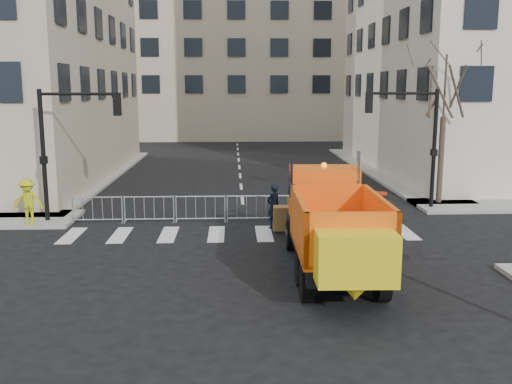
{
  "coord_description": "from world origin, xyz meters",
  "views": [
    {
      "loc": [
        -0.47,
        -15.4,
        5.43
      ],
      "look_at": [
        0.27,
        2.5,
        2.15
      ],
      "focal_mm": 40.0,
      "sensor_mm": 36.0,
      "label": 1
    }
  ],
  "objects_px": {
    "worker": "(28,201)",
    "newspaper_box": "(381,206)",
    "cop_a": "(274,206)",
    "cop_c": "(308,201)",
    "cop_b": "(305,214)",
    "plow_truck": "(332,222)"
  },
  "relations": [
    {
      "from": "cop_c",
      "to": "plow_truck",
      "type": "bearing_deg",
      "value": 62.88
    },
    {
      "from": "plow_truck",
      "to": "cop_a",
      "type": "bearing_deg",
      "value": 14.17
    },
    {
      "from": "cop_b",
      "to": "newspaper_box",
      "type": "height_order",
      "value": "cop_b"
    },
    {
      "from": "plow_truck",
      "to": "cop_c",
      "type": "height_order",
      "value": "plow_truck"
    },
    {
      "from": "plow_truck",
      "to": "worker",
      "type": "xyz_separation_m",
      "value": [
        -10.91,
        6.12,
        -0.51
      ]
    },
    {
      "from": "newspaper_box",
      "to": "cop_c",
      "type": "bearing_deg",
      "value": -161.69
    },
    {
      "from": "worker",
      "to": "newspaper_box",
      "type": "height_order",
      "value": "worker"
    },
    {
      "from": "newspaper_box",
      "to": "worker",
      "type": "bearing_deg",
      "value": -164.86
    },
    {
      "from": "plow_truck",
      "to": "worker",
      "type": "bearing_deg",
      "value": 61.9
    },
    {
      "from": "plow_truck",
      "to": "cop_b",
      "type": "distance_m",
      "value": 4.67
    },
    {
      "from": "plow_truck",
      "to": "newspaper_box",
      "type": "bearing_deg",
      "value": -24.77
    },
    {
      "from": "newspaper_box",
      "to": "cop_a",
      "type": "bearing_deg",
      "value": -156.16
    },
    {
      "from": "cop_a",
      "to": "worker",
      "type": "bearing_deg",
      "value": -41.33
    },
    {
      "from": "cop_a",
      "to": "cop_c",
      "type": "height_order",
      "value": "cop_c"
    },
    {
      "from": "cop_b",
      "to": "newspaper_box",
      "type": "distance_m",
      "value": 3.84
    },
    {
      "from": "cop_a",
      "to": "cop_c",
      "type": "bearing_deg",
      "value": 162.7
    },
    {
      "from": "cop_b",
      "to": "newspaper_box",
      "type": "bearing_deg",
      "value": -119.65
    },
    {
      "from": "plow_truck",
      "to": "cop_b",
      "type": "bearing_deg",
      "value": 3.98
    },
    {
      "from": "cop_a",
      "to": "cop_b",
      "type": "bearing_deg",
      "value": 96.85
    },
    {
      "from": "cop_a",
      "to": "cop_c",
      "type": "relative_size",
      "value": 0.92
    },
    {
      "from": "cop_c",
      "to": "newspaper_box",
      "type": "bearing_deg",
      "value": 158.29
    },
    {
      "from": "newspaper_box",
      "to": "cop_b",
      "type": "bearing_deg",
      "value": -137.39
    }
  ]
}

